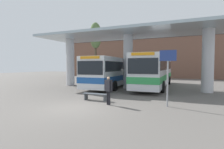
% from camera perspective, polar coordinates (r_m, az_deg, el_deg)
% --- Properties ---
extents(ground_plane, '(100.00, 100.00, 0.00)m').
position_cam_1_polar(ground_plane, '(9.95, -11.76, -10.54)').
color(ground_plane, '#605B56').
extents(townhouse_backdrop, '(40.00, 0.58, 9.89)m').
position_cam_1_polar(townhouse_backdrop, '(34.65, 14.24, 8.46)').
color(townhouse_backdrop, brown).
rests_on(townhouse_backdrop, ground_plane).
extents(station_canopy, '(19.34, 6.25, 5.69)m').
position_cam_1_polar(station_canopy, '(18.03, 5.27, 10.15)').
color(station_canopy, silver).
rests_on(station_canopy, ground_plane).
extents(transit_bus_left_bay, '(3.09, 12.33, 3.12)m').
position_cam_1_polar(transit_bus_left_bay, '(19.89, 1.17, 1.22)').
color(transit_bus_left_bay, silver).
rests_on(transit_bus_left_bay, ground_plane).
extents(transit_bus_center_bay, '(2.98, 12.42, 3.34)m').
position_cam_1_polar(transit_bus_center_bay, '(19.40, 13.78, 1.46)').
color(transit_bus_center_bay, silver).
rests_on(transit_bus_center_bay, ground_plane).
extents(waiting_bench_near_pillar, '(1.80, 0.44, 0.46)m').
position_cam_1_polar(waiting_bench_near_pillar, '(11.69, -5.46, -6.77)').
color(waiting_bench_near_pillar, '#4C5156').
rests_on(waiting_bench_near_pillar, ground_plane).
extents(info_sign_platform, '(0.90, 0.09, 3.17)m').
position_cam_1_polar(info_sign_platform, '(10.20, 17.76, 2.45)').
color(info_sign_platform, gray).
rests_on(info_sign_platform, ground_plane).
extents(pedestrian_waiting, '(0.60, 0.39, 1.66)m').
position_cam_1_polar(pedestrian_waiting, '(10.26, -1.16, -4.34)').
color(pedestrian_waiting, black).
rests_on(pedestrian_waiting, ground_plane).
extents(poplar_tree_behind_left, '(2.03, 2.03, 9.77)m').
position_cam_1_polar(poplar_tree_behind_left, '(30.84, -5.39, 12.19)').
color(poplar_tree_behind_left, '#473A2B').
rests_on(poplar_tree_behind_left, ground_plane).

